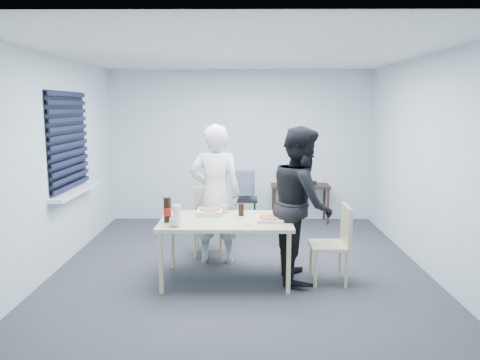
{
  "coord_description": "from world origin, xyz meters",
  "views": [
    {
      "loc": [
        0.03,
        -5.61,
        1.99
      ],
      "look_at": [
        -0.01,
        0.1,
        1.08
      ],
      "focal_mm": 35.0,
      "sensor_mm": 36.0,
      "label": 1
    }
  ],
  "objects_px": {
    "side_table": "(300,189)",
    "mug_b": "(224,209)",
    "soda_bottle": "(167,210)",
    "backpack": "(245,185)",
    "person_white": "(215,194)",
    "dining_table": "(226,224)",
    "person_black": "(301,204)",
    "stool": "(245,205)",
    "chair_far": "(209,216)",
    "mug_a": "(175,222)",
    "chair_right": "(337,238)"
  },
  "relations": [
    {
      "from": "backpack",
      "to": "mug_b",
      "type": "bearing_deg",
      "value": -81.41
    },
    {
      "from": "mug_a",
      "to": "mug_b",
      "type": "xyz_separation_m",
      "value": [
        0.49,
        0.65,
        -0.0
      ]
    },
    {
      "from": "person_white",
      "to": "side_table",
      "type": "distance_m",
      "value": 2.5
    },
    {
      "from": "person_black",
      "to": "mug_b",
      "type": "height_order",
      "value": "person_black"
    },
    {
      "from": "chair_far",
      "to": "chair_right",
      "type": "height_order",
      "value": "same"
    },
    {
      "from": "side_table",
      "to": "stool",
      "type": "height_order",
      "value": "side_table"
    },
    {
      "from": "dining_table",
      "to": "stool",
      "type": "distance_m",
      "value": 2.14
    },
    {
      "from": "chair_right",
      "to": "backpack",
      "type": "bearing_deg",
      "value": 115.28
    },
    {
      "from": "stool",
      "to": "mug_b",
      "type": "bearing_deg",
      "value": -98.28
    },
    {
      "from": "side_table",
      "to": "soda_bottle",
      "type": "relative_size",
      "value": 3.54
    },
    {
      "from": "dining_table",
      "to": "mug_a",
      "type": "relative_size",
      "value": 12.01
    },
    {
      "from": "chair_right",
      "to": "mug_b",
      "type": "bearing_deg",
      "value": 162.9
    },
    {
      "from": "person_white",
      "to": "mug_a",
      "type": "bearing_deg",
      "value": 68.55
    },
    {
      "from": "person_black",
      "to": "backpack",
      "type": "relative_size",
      "value": 4.11
    },
    {
      "from": "chair_right",
      "to": "person_black",
      "type": "height_order",
      "value": "person_black"
    },
    {
      "from": "chair_far",
      "to": "mug_b",
      "type": "bearing_deg",
      "value": -71.22
    },
    {
      "from": "chair_right",
      "to": "soda_bottle",
      "type": "relative_size",
      "value": 3.21
    },
    {
      "from": "chair_far",
      "to": "chair_right",
      "type": "xyz_separation_m",
      "value": [
        1.52,
        -1.07,
        0.0
      ]
    },
    {
      "from": "person_white",
      "to": "side_table",
      "type": "bearing_deg",
      "value": -122.42
    },
    {
      "from": "mug_b",
      "to": "soda_bottle",
      "type": "xyz_separation_m",
      "value": [
        -0.6,
        -0.47,
        0.09
      ]
    },
    {
      "from": "side_table",
      "to": "stool",
      "type": "bearing_deg",
      "value": -147.37
    },
    {
      "from": "stool",
      "to": "soda_bottle",
      "type": "height_order",
      "value": "soda_bottle"
    },
    {
      "from": "chair_right",
      "to": "person_white",
      "type": "distance_m",
      "value": 1.61
    },
    {
      "from": "chair_right",
      "to": "backpack",
      "type": "relative_size",
      "value": 2.07
    },
    {
      "from": "chair_far",
      "to": "mug_a",
      "type": "relative_size",
      "value": 7.24
    },
    {
      "from": "chair_far",
      "to": "side_table",
      "type": "distance_m",
      "value": 2.25
    },
    {
      "from": "person_white",
      "to": "mug_b",
      "type": "distance_m",
      "value": 0.35
    },
    {
      "from": "person_white",
      "to": "soda_bottle",
      "type": "bearing_deg",
      "value": 57.98
    },
    {
      "from": "dining_table",
      "to": "person_black",
      "type": "bearing_deg",
      "value": 4.29
    },
    {
      "from": "mug_b",
      "to": "soda_bottle",
      "type": "relative_size",
      "value": 0.36
    },
    {
      "from": "backpack",
      "to": "soda_bottle",
      "type": "distance_m",
      "value": 2.41
    },
    {
      "from": "mug_a",
      "to": "soda_bottle",
      "type": "bearing_deg",
      "value": 120.87
    },
    {
      "from": "dining_table",
      "to": "person_black",
      "type": "relative_size",
      "value": 0.83
    },
    {
      "from": "person_black",
      "to": "soda_bottle",
      "type": "height_order",
      "value": "person_black"
    },
    {
      "from": "dining_table",
      "to": "person_black",
      "type": "xyz_separation_m",
      "value": [
        0.86,
        0.06,
        0.23
      ]
    },
    {
      "from": "dining_table",
      "to": "stool",
      "type": "bearing_deg",
      "value": 83.94
    },
    {
      "from": "chair_right",
      "to": "backpack",
      "type": "distance_m",
      "value": 2.41
    },
    {
      "from": "side_table",
      "to": "soda_bottle",
      "type": "bearing_deg",
      "value": -122.32
    },
    {
      "from": "mug_b",
      "to": "dining_table",
      "type": "bearing_deg",
      "value": -83.99
    },
    {
      "from": "mug_a",
      "to": "stool",
      "type": "bearing_deg",
      "value": 72.83
    },
    {
      "from": "dining_table",
      "to": "soda_bottle",
      "type": "bearing_deg",
      "value": -167.61
    },
    {
      "from": "side_table",
      "to": "mug_b",
      "type": "xyz_separation_m",
      "value": [
        -1.21,
        -2.4,
        0.19
      ]
    },
    {
      "from": "chair_right",
      "to": "soda_bottle",
      "type": "xyz_separation_m",
      "value": [
        -1.89,
        -0.08,
        0.34
      ]
    },
    {
      "from": "dining_table",
      "to": "mug_a",
      "type": "height_order",
      "value": "mug_a"
    },
    {
      "from": "chair_right",
      "to": "mug_a",
      "type": "xyz_separation_m",
      "value": [
        -1.78,
        -0.26,
        0.25
      ]
    },
    {
      "from": "chair_far",
      "to": "soda_bottle",
      "type": "height_order",
      "value": "soda_bottle"
    },
    {
      "from": "backpack",
      "to": "stool",
      "type": "bearing_deg",
      "value": 106.93
    },
    {
      "from": "chair_far",
      "to": "dining_table",
      "type": "bearing_deg",
      "value": -75.28
    },
    {
      "from": "chair_far",
      "to": "mug_a",
      "type": "height_order",
      "value": "chair_far"
    },
    {
      "from": "stool",
      "to": "backpack",
      "type": "bearing_deg",
      "value": -90.0
    }
  ]
}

